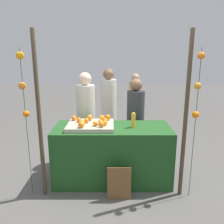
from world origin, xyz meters
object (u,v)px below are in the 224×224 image
object	(u,v)px
stall_counter	(112,154)
vendor_left	(86,121)
orange_1	(82,123)
orange_0	(95,124)
chalkboard_sign	(119,184)
vendor_right	(135,125)
juice_bottle	(133,120)

from	to	relation	value
stall_counter	vendor_left	world-z (taller)	vendor_left
orange_1	orange_0	bearing A→B (deg)	-4.35
vendor_left	orange_0	bearing A→B (deg)	-74.23
chalkboard_sign	vendor_right	world-z (taller)	vendor_right
orange_1	vendor_left	world-z (taller)	vendor_left
orange_0	chalkboard_sign	distance (m)	0.91
stall_counter	vendor_left	bearing A→B (deg)	125.52
juice_bottle	vendor_left	distance (m)	1.08
juice_bottle	vendor_right	size ratio (longest dim) A/B	0.15
orange_1	vendor_left	xyz separation A→B (m)	(-0.03, 0.80, -0.21)
stall_counter	juice_bottle	size ratio (longest dim) A/B	7.63
juice_bottle	orange_1	bearing A→B (deg)	-171.77
orange_0	chalkboard_sign	bearing A→B (deg)	-48.67
orange_0	orange_1	distance (m)	0.20
vendor_right	orange_0	bearing A→B (deg)	-130.91
chalkboard_sign	vendor_right	bearing A→B (deg)	74.36
vendor_left	stall_counter	bearing A→B (deg)	-54.48
stall_counter	orange_1	distance (m)	0.72
orange_1	vendor_right	bearing A→B (deg)	41.21
stall_counter	orange_1	xyz separation A→B (m)	(-0.45, -0.13, 0.55)
orange_1	vendor_left	bearing A→B (deg)	92.45
orange_1	juice_bottle	xyz separation A→B (m)	(0.77, 0.11, 0.01)
stall_counter	juice_bottle	distance (m)	0.64
juice_bottle	orange_0	bearing A→B (deg)	-167.58
stall_counter	vendor_right	world-z (taller)	vendor_right
vendor_left	vendor_right	bearing A→B (deg)	-2.67
juice_bottle	vendor_left	xyz separation A→B (m)	(-0.80, 0.69, -0.22)
stall_counter	chalkboard_sign	world-z (taller)	stall_counter
orange_0	chalkboard_sign	size ratio (longest dim) A/B	0.15
stall_counter	orange_0	bearing A→B (deg)	-150.75
vendor_right	vendor_left	bearing A→B (deg)	177.33
orange_1	juice_bottle	distance (m)	0.77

